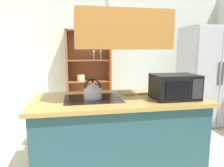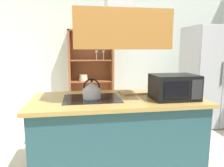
% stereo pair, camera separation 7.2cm
% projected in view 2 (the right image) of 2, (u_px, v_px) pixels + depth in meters
% --- Properties ---
extents(wall_back, '(6.00, 0.12, 2.70)m').
position_uv_depth(wall_back, '(102.00, 53.00, 4.81)').
color(wall_back, silver).
rests_on(wall_back, ground).
extents(kitchen_island, '(1.84, 0.88, 0.90)m').
position_uv_depth(kitchen_island, '(117.00, 136.00, 2.35)').
color(kitchen_island, '#254B53').
rests_on(kitchen_island, ground).
extents(range_hood, '(0.90, 0.70, 1.28)m').
position_uv_depth(range_hood, '(117.00, 20.00, 2.14)').
color(range_hood, '#A2662A').
extents(refrigerator, '(0.90, 0.77, 1.83)m').
position_uv_depth(refrigerator, '(210.00, 76.00, 3.95)').
color(refrigerator, '#B9BCC3').
rests_on(refrigerator, ground).
extents(dish_cabinet, '(0.96, 0.40, 1.83)m').
position_uv_depth(dish_cabinet, '(91.00, 77.00, 4.64)').
color(dish_cabinet, '#96532E').
rests_on(dish_cabinet, ground).
extents(kettle, '(0.19, 0.19, 0.21)m').
position_uv_depth(kettle, '(92.00, 90.00, 2.22)').
color(kettle, '#BBB9C4').
rests_on(kettle, kitchen_island).
extents(cutting_board, '(0.37, 0.29, 0.02)m').
position_uv_depth(cutting_board, '(135.00, 92.00, 2.52)').
color(cutting_board, tan).
rests_on(cutting_board, kitchen_island).
extents(microwave, '(0.46, 0.35, 0.26)m').
position_uv_depth(microwave, '(174.00, 87.00, 2.19)').
color(microwave, black).
rests_on(microwave, kitchen_island).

